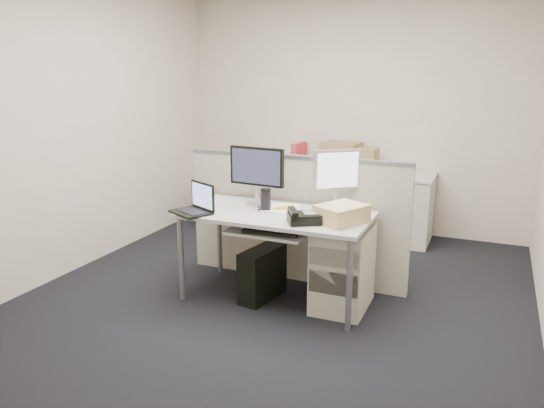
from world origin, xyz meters
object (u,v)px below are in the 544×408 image
at_px(desk, 276,221).
at_px(desk_phone, 304,218).
at_px(monitor_main, 257,176).
at_px(laptop, 190,199).

bearing_deg(desk, desk_phone, -30.96).
height_order(monitor_main, laptop, monitor_main).
bearing_deg(laptop, monitor_main, 77.87).
bearing_deg(desk_phone, desk, 118.78).
relative_size(monitor_main, laptop, 1.57).
distance_m(desk, monitor_main, 0.44).
distance_m(desk, laptop, 0.70).
bearing_deg(laptop, desk_phone, 32.88).
height_order(desk, laptop, laptop).
relative_size(desk, monitor_main, 3.05).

